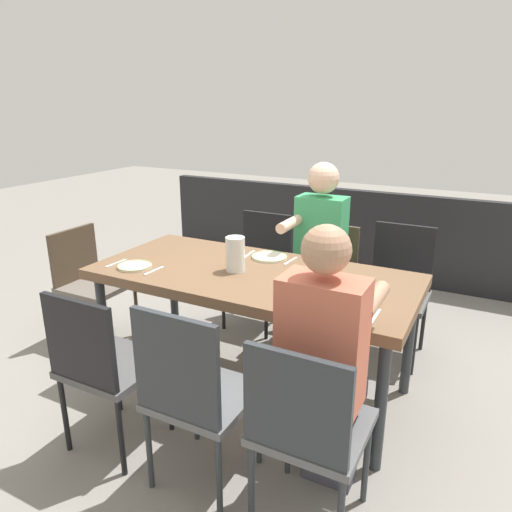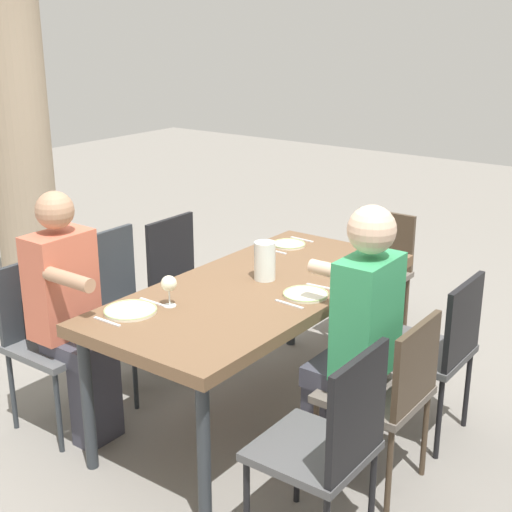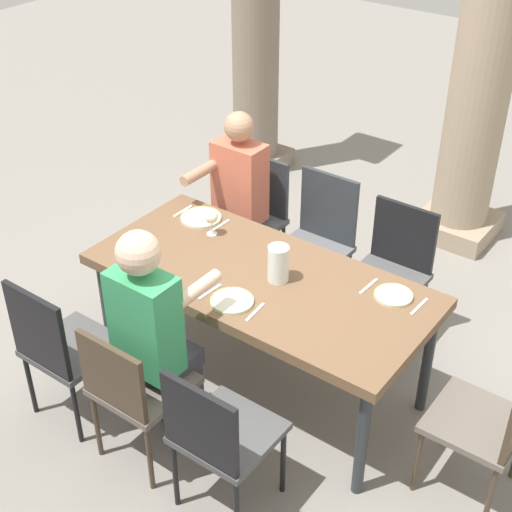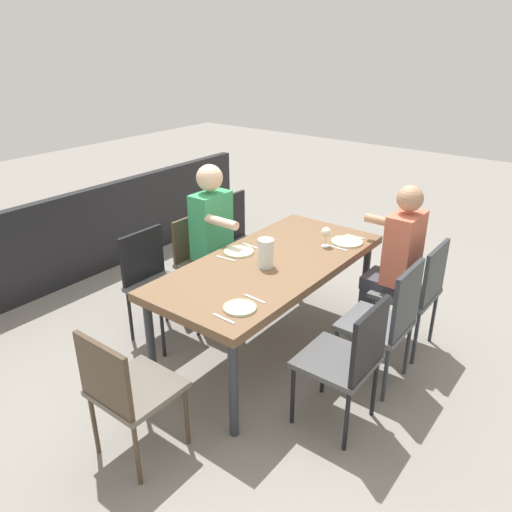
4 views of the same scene
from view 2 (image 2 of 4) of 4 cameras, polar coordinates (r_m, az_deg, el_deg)
name	(u,v)px [view 2 (image 2 of 4)]	position (r m, az deg, el deg)	size (l,w,h in m)	color
ground_plane	(257,414)	(4.15, 0.11, -12.41)	(16.00, 16.00, 0.00)	gray
dining_table	(257,297)	(3.84, 0.12, -3.25)	(1.93, 0.89, 0.78)	brown
chair_west_north	(49,332)	(4.02, -16.01, -5.76)	(0.44, 0.44, 0.91)	#5B5E61
chair_west_south	(330,440)	(2.98, 5.87, -14.28)	(0.44, 0.44, 0.93)	#4F4F50
chair_mid_north	(122,301)	(4.34, -10.51, -3.53)	(0.44, 0.44, 0.94)	#5B5E61
chair_mid_south	(389,389)	(3.40, 10.44, -10.30)	(0.44, 0.44, 0.86)	#6A6158
chair_east_north	(185,277)	(4.70, -5.61, -1.70)	(0.44, 0.44, 0.90)	#4F4F50
chair_east_south	(438,345)	(3.85, 14.17, -6.84)	(0.44, 0.44, 0.89)	#4F4F50
chair_head_east	(376,266)	(5.02, 9.48, -0.77)	(0.44, 0.44, 0.86)	#6A6158
diner_woman_green	(355,335)	(3.38, 7.81, -6.19)	(0.35, 0.50, 1.36)	#3F3F4C
diner_man_white	(71,311)	(3.81, -14.40, -4.24)	(0.35, 0.49, 1.32)	#3F3F4C
stone_column_centre	(18,126)	(5.46, -18.28, 9.73)	(0.57, 0.57, 2.83)	tan
plate_0	(130,310)	(3.53, -9.90, -4.25)	(0.26, 0.26, 0.02)	silver
wine_glass_0	(169,284)	(3.53, -6.90, -2.24)	(0.08, 0.08, 0.16)	white
fork_0	(107,322)	(3.44, -11.69, -5.09)	(0.02, 0.17, 0.01)	silver
spoon_0	(152,302)	(3.63, -8.19, -3.62)	(0.02, 0.17, 0.01)	silver
plate_1	(306,294)	(3.68, 3.94, -3.02)	(0.23, 0.23, 0.02)	silver
fork_1	(289,304)	(3.57, 2.64, -3.82)	(0.02, 0.17, 0.01)	silver
spoon_1	(321,287)	(3.80, 5.16, -2.44)	(0.02, 0.17, 0.01)	silver
plate_2	(289,244)	(4.48, 2.61, 0.94)	(0.21, 0.21, 0.02)	silver
fork_2	(275,251)	(4.37, 1.51, 0.39)	(0.02, 0.17, 0.01)	silver
spoon_2	(302,239)	(4.60, 3.65, 1.32)	(0.02, 0.17, 0.01)	silver
water_pitcher	(265,263)	(3.88, 0.70, -0.54)	(0.12, 0.12, 0.21)	white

